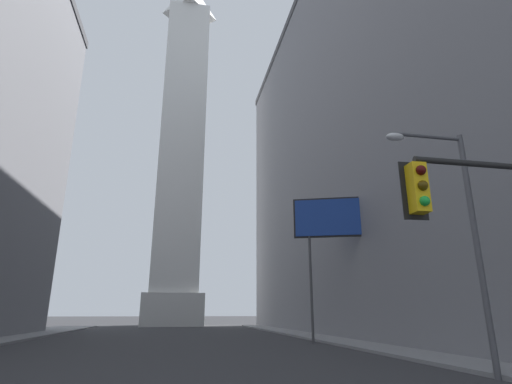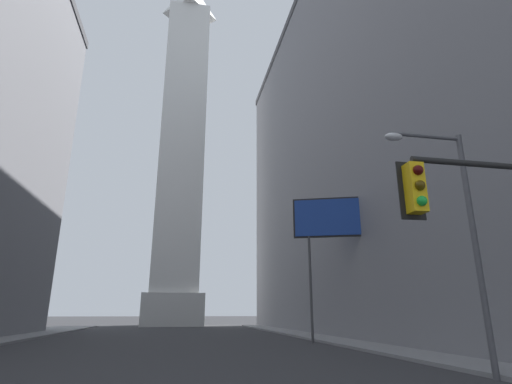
% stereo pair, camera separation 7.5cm
% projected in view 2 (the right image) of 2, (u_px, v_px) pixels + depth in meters
% --- Properties ---
extents(sidewalk_right, '(5.00, 74.04, 0.15)m').
position_uv_depth(sidewalk_right, '(388.00, 346.00, 22.59)').
color(sidewalk_right, slate).
rests_on(sidewalk_right, ground_plane).
extents(building_right, '(23.08, 58.60, 37.69)m').
position_uv_depth(building_right, '(425.00, 134.00, 39.63)').
color(building_right, slate).
rests_on(building_right, ground_plane).
extents(obelisk, '(8.63, 8.63, 61.29)m').
position_uv_depth(obelisk, '(183.00, 138.00, 65.95)').
color(obelisk, silver).
rests_on(obelisk, ground_plane).
extents(street_lamp, '(2.92, 0.36, 7.88)m').
position_uv_depth(street_lamp, '(459.00, 219.00, 13.07)').
color(street_lamp, '#4C4C51').
rests_on(street_lamp, ground_plane).
extents(billboard_sign, '(5.98, 2.40, 9.63)m').
position_uv_depth(billboard_sign, '(339.00, 222.00, 27.48)').
color(billboard_sign, '#3F3F42').
rests_on(billboard_sign, ground_plane).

